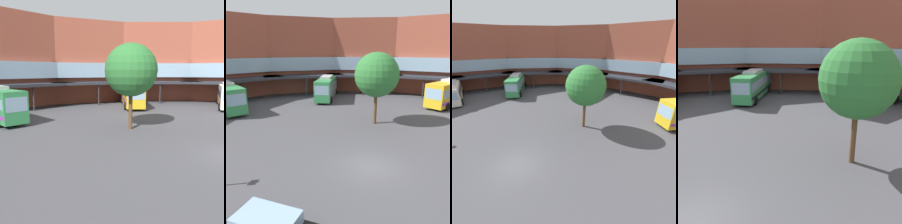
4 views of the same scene
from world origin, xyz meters
TOP-DOWN VIEW (x-y plane):
  - station_building at (-0.00, 18.08)m, footprint 72.09×43.66m
  - bus_0 at (19.87, 13.34)m, footprint 11.73×6.97m
  - plaza_tree at (4.74, 8.76)m, footprint 4.84×4.84m

SIDE VIEW (x-z plane):
  - bus_0 at x=19.87m, z-range 0.02..4.02m
  - plaza_tree at x=4.74m, z-range 1.53..9.46m
  - station_building at x=0.00m, z-range -0.25..13.64m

